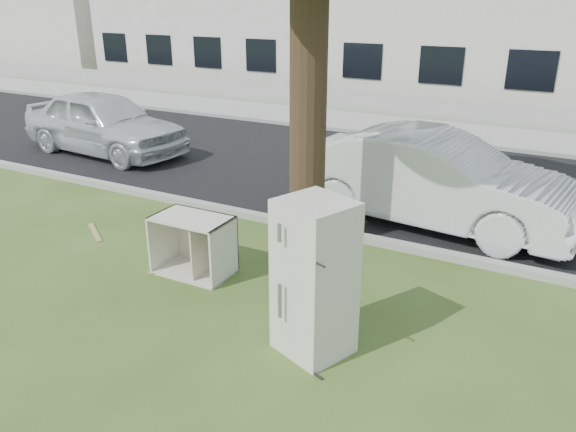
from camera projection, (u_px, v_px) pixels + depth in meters
The scene contains 15 objects.
ground at pixel (271, 305), 7.25m from camera, with size 120.00×120.00×0.00m, color #374C1B.
road at pixel (410, 180), 12.16m from camera, with size 120.00×7.00×0.01m, color black.
kerb_near at pixel (346, 238), 9.26m from camera, with size 120.00×0.18×0.12m, color gray.
kerb_far at pixel (449, 144), 15.06m from camera, with size 120.00×0.18×0.12m, color gray.
sidewalk at pixel (461, 133), 16.25m from camera, with size 120.00×2.80×0.01m, color gray.
low_wall at pixel (474, 112), 17.43m from camera, with size 120.00×0.15×0.70m, color gray.
townhouse_left at pixel (235, 0), 25.60m from camera, with size 10.20×8.16×7.04m.
filler_left at pixel (37, 5), 32.34m from camera, with size 16.00×9.00×6.40m, color beige.
fridge at pixel (315, 279), 6.04m from camera, with size 0.73×0.68×1.78m, color beige.
cabinet at pixel (193, 245), 7.97m from camera, with size 1.09×0.68×0.85m, color silver.
plank_a at pixel (184, 270), 8.16m from camera, with size 1.04×0.08×0.02m, color olive.
plank_b at pixel (95, 232), 9.45m from camera, with size 0.85×0.09×0.02m, color #98814F.
plank_c at pixel (198, 261), 8.41m from camera, with size 0.82×0.09×0.02m, color #A87F5D.
car_center at pixel (433, 179), 9.60m from camera, with size 1.69×4.84×1.59m, color silver.
car_left at pixel (104, 123), 13.96m from camera, with size 1.83×4.55×1.55m, color silver.
Camera 1 is at (3.21, -5.46, 3.73)m, focal length 35.00 mm.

